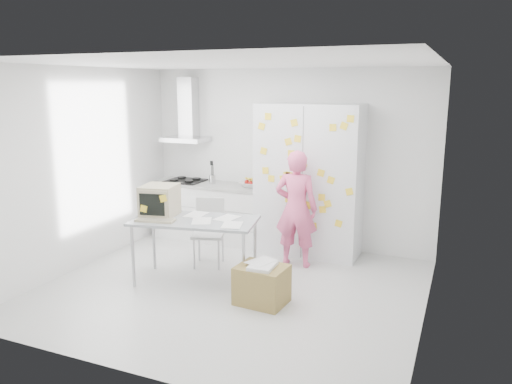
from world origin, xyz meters
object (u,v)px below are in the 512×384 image
at_px(chair, 209,228).
at_px(cardboard_box, 262,284).
at_px(person, 296,209).
at_px(desk, 172,209).

xyz_separation_m(chair, cardboard_box, (1.17, -0.92, -0.29)).
distance_m(chair, cardboard_box, 1.51).
distance_m(person, desk, 1.69).
height_order(person, desk, person).
relative_size(person, chair, 1.75).
bearing_deg(person, cardboard_box, 86.30).
xyz_separation_m(person, desk, (-1.28, -1.09, 0.12)).
bearing_deg(chair, cardboard_box, -55.69).
xyz_separation_m(desk, cardboard_box, (1.32, -0.24, -0.69)).
distance_m(desk, cardboard_box, 1.51).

